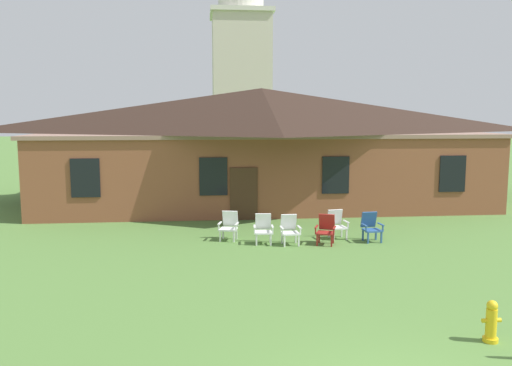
{
  "coord_description": "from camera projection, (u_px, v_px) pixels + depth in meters",
  "views": [
    {
      "loc": [
        -2.79,
        -6.39,
        4.16
      ],
      "look_at": [
        -1.31,
        8.65,
        2.2
      ],
      "focal_mm": 36.98,
      "sensor_mm": 36.0,
      "label": 1
    }
  ],
  "objects": [
    {
      "name": "brick_building",
      "position": [
        261.0,
        143.0,
        25.72
      ],
      "size": [
        20.36,
        10.4,
        5.43
      ],
      "color": "brown",
      "rests_on": "ground"
    },
    {
      "name": "dome_tower",
      "position": [
        241.0,
        64.0,
        44.76
      ],
      "size": [
        5.18,
        5.18,
        18.48
      ],
      "color": "beige",
      "rests_on": "ground"
    },
    {
      "name": "lawn_chair_by_porch",
      "position": [
        229.0,
        225.0,
        17.62
      ],
      "size": [
        0.74,
        0.78,
        0.96
      ],
      "color": "white",
      "rests_on": "ground"
    },
    {
      "name": "lawn_chair_near_door",
      "position": [
        263.0,
        228.0,
        17.16
      ],
      "size": [
        0.67,
        0.7,
        0.96
      ],
      "color": "white",
      "rests_on": "ground"
    },
    {
      "name": "lawn_chair_left_end",
      "position": [
        290.0,
        229.0,
        17.02
      ],
      "size": [
        0.66,
        0.69,
        0.96
      ],
      "color": "white",
      "rests_on": "ground"
    },
    {
      "name": "lawn_chair_middle",
      "position": [
        326.0,
        229.0,
        17.05
      ],
      "size": [
        0.77,
        0.82,
        0.96
      ],
      "color": "maroon",
      "rests_on": "ground"
    },
    {
      "name": "lawn_chair_right_end",
      "position": [
        336.0,
        223.0,
        17.88
      ],
      "size": [
        0.69,
        0.73,
        0.96
      ],
      "color": "white",
      "rests_on": "ground"
    },
    {
      "name": "lawn_chair_far_side",
      "position": [
        371.0,
        226.0,
        17.45
      ],
      "size": [
        0.68,
        0.71,
        0.96
      ],
      "color": "#2D5693",
      "rests_on": "ground"
    },
    {
      "name": "fire_hydrant",
      "position": [
        491.0,
        322.0,
        9.68
      ],
      "size": [
        0.36,
        0.28,
        0.79
      ],
      "color": "gold",
      "rests_on": "ground"
    }
  ]
}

